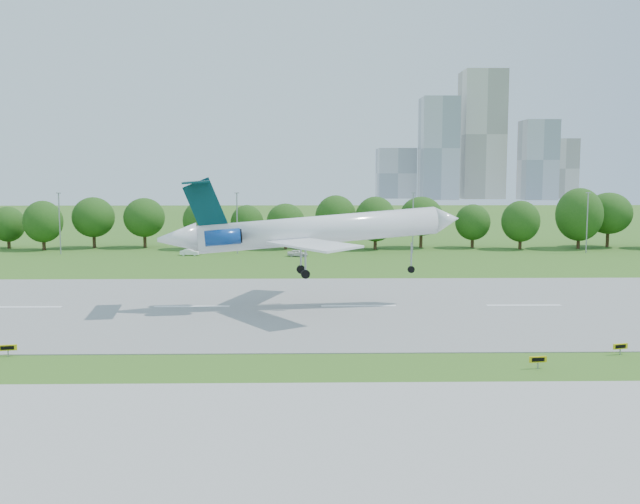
{
  "coord_description": "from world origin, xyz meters",
  "views": [
    {
      "loc": [
        -6.29,
        -59.25,
        15.92
      ],
      "look_at": [
        -4.79,
        18.0,
        7.39
      ],
      "focal_mm": 40.0,
      "sensor_mm": 36.0,
      "label": 1
    }
  ],
  "objects": [
    {
      "name": "tree_line",
      "position": [
        0.0,
        92.0,
        6.19
      ],
      "size": [
        288.4,
        8.4,
        10.4
      ],
      "color": "#382314",
      "rests_on": "ground"
    },
    {
      "name": "taxiway",
      "position": [
        0.0,
        -18.0,
        0.04
      ],
      "size": [
        400.0,
        23.0,
        0.08
      ],
      "primitive_type": "cube",
      "color": "#ADADA8",
      "rests_on": "ground"
    },
    {
      "name": "taxi_sign_right",
      "position": [
        21.42,
        1.7,
        0.74
      ],
      "size": [
        1.42,
        0.52,
        1.01
      ],
      "rotation": [
        0.0,
        0.0,
        0.26
      ],
      "color": "gray",
      "rests_on": "ground"
    },
    {
      "name": "runway",
      "position": [
        0.0,
        25.0,
        0.04
      ],
      "size": [
        400.0,
        45.0,
        0.08
      ],
      "primitive_type": "cube",
      "color": "gray",
      "rests_on": "ground"
    },
    {
      "name": "taxi_sign_centre",
      "position": [
        12.68,
        -2.66,
        0.76
      ],
      "size": [
        1.48,
        0.36,
        1.03
      ],
      "rotation": [
        0.0,
        0.0,
        0.13
      ],
      "color": "gray",
      "rests_on": "ground"
    },
    {
      "name": "airliner",
      "position": [
        -6.57,
        24.76,
        9.28
      ],
      "size": [
        36.4,
        26.24,
        11.76
      ],
      "rotation": [
        0.0,
        -0.07,
        0.13
      ],
      "color": "white",
      "rests_on": "ground"
    },
    {
      "name": "light_poles",
      "position": [
        -2.5,
        82.0,
        6.34
      ],
      "size": [
        175.9,
        0.25,
        12.19
      ],
      "color": "gray",
      "rests_on": "ground"
    },
    {
      "name": "taxi_sign_left",
      "position": [
        -32.36,
        2.09,
        0.78
      ],
      "size": [
        1.5,
        0.46,
        1.05
      ],
      "rotation": [
        0.0,
        0.0,
        0.2
      ],
      "color": "gray",
      "rests_on": "ground"
    },
    {
      "name": "skyline",
      "position": [
        100.16,
        390.61,
        30.46
      ],
      "size": [
        127.0,
        52.0,
        80.0
      ],
      "color": "#B2B2B7",
      "rests_on": "ground"
    },
    {
      "name": "service_vehicle_a",
      "position": [
        -29.06,
        79.39,
        0.62
      ],
      "size": [
        3.79,
        1.46,
        1.23
      ],
      "primitive_type": "imported",
      "rotation": [
        0.0,
        0.0,
        1.53
      ],
      "color": "white",
      "rests_on": "ground"
    },
    {
      "name": "ground",
      "position": [
        0.0,
        0.0,
        0.0
      ],
      "size": [
        600.0,
        600.0,
        0.0
      ],
      "primitive_type": "plane",
      "color": "#316219",
      "rests_on": "ground"
    },
    {
      "name": "service_vehicle_b",
      "position": [
        -7.95,
        77.09,
        0.66
      ],
      "size": [
        4.16,
        2.52,
        1.32
      ],
      "primitive_type": "imported",
      "rotation": [
        0.0,
        0.0,
        1.31
      ],
      "color": "silver",
      "rests_on": "ground"
    }
  ]
}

